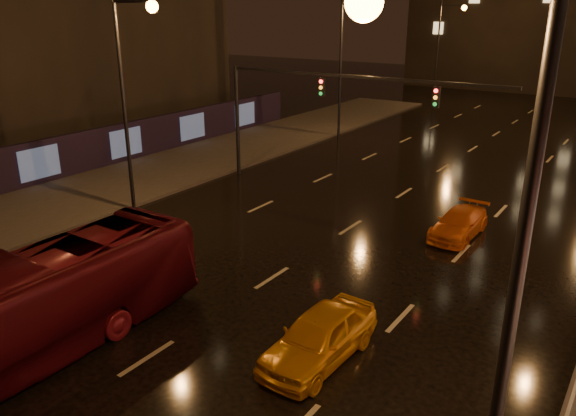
% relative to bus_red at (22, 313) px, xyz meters
% --- Properties ---
extents(ground, '(140.00, 140.00, 0.00)m').
position_rel_bus_red_xyz_m(ground, '(2.57, 17.91, -1.52)').
color(ground, black).
rests_on(ground, ground).
extents(sidewalk_left, '(7.00, 70.00, 0.15)m').
position_rel_bus_red_xyz_m(sidewalk_left, '(-10.93, 12.91, -1.45)').
color(sidewalk_left, '#38332D').
rests_on(sidewalk_left, ground).
extents(hoarding_left, '(0.30, 46.00, 2.50)m').
position_rel_bus_red_xyz_m(hoarding_left, '(-14.63, 9.91, -0.27)').
color(hoarding_left, black).
rests_on(hoarding_left, ground).
extents(traffic_signal, '(15.31, 0.32, 6.20)m').
position_rel_bus_red_xyz_m(traffic_signal, '(-2.49, 17.91, 3.21)').
color(traffic_signal, black).
rests_on(traffic_signal, ground).
extents(streetlight_right, '(2.64, 0.50, 10.00)m').
position_rel_bus_red_xyz_m(streetlight_right, '(11.49, -0.09, 4.91)').
color(streetlight_right, black).
rests_on(streetlight_right, ground).
extents(bus_red, '(2.63, 10.96, 3.05)m').
position_rel_bus_red_xyz_m(bus_red, '(0.00, 0.00, 0.00)').
color(bus_red, '#530B14').
rests_on(bus_red, ground).
extents(taxi_near, '(1.85, 4.29, 1.44)m').
position_rel_bus_red_xyz_m(taxi_near, '(6.57, 4.58, -0.80)').
color(taxi_near, orange).
rests_on(taxi_near, ground).
extents(taxi_far, '(1.70, 3.98, 1.14)m').
position_rel_bus_red_xyz_m(taxi_far, '(6.85, 15.64, -0.95)').
color(taxi_far, '#D55E14').
rests_on(taxi_far, ground).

